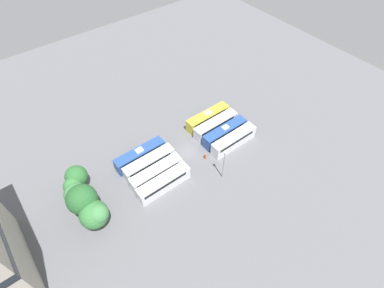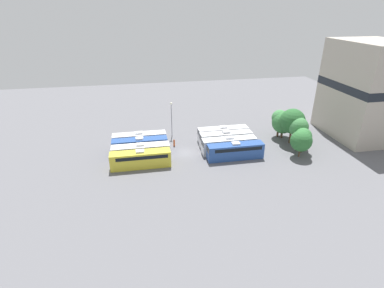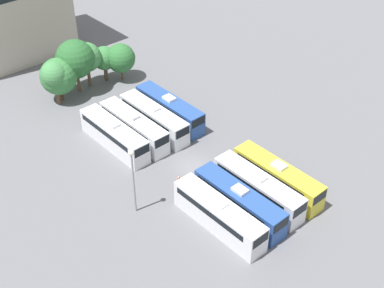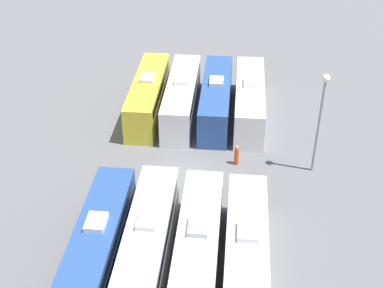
{
  "view_description": "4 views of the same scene",
  "coord_description": "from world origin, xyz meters",
  "px_view_note": "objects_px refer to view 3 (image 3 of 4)",
  "views": [
    {
      "loc": [
        -34.54,
        25.7,
        51.83
      ],
      "look_at": [
        -0.83,
        -0.51,
        3.22
      ],
      "focal_mm": 28.0,
      "sensor_mm": 36.0,
      "label": 1
    },
    {
      "loc": [
        56.39,
        -9.3,
        28.58
      ],
      "look_at": [
        0.37,
        1.33,
        2.08
      ],
      "focal_mm": 28.0,
      "sensor_mm": 36.0,
      "label": 2
    },
    {
      "loc": [
        -33.46,
        -37.42,
        40.74
      ],
      "look_at": [
        0.06,
        0.01,
        3.33
      ],
      "focal_mm": 50.0,
      "sensor_mm": 36.0,
      "label": 3
    },
    {
      "loc": [
        -3.4,
        32.72,
        25.06
      ],
      "look_at": [
        -0.28,
        -0.84,
        2.42
      ],
      "focal_mm": 50.0,
      "sensor_mm": 36.0,
      "label": 4
    }
  ],
  "objects_px": {
    "bus_4": "(114,135)",
    "tree_2": "(75,59)",
    "bus_0": "(219,214)",
    "bus_1": "(239,201)",
    "bus_6": "(154,118)",
    "light_pole": "(133,171)",
    "tree_0": "(54,75)",
    "tree_1": "(59,76)",
    "tree_5": "(121,58)",
    "bus_3": "(277,177)",
    "worker_person": "(179,183)",
    "tree_3": "(87,57)",
    "bus_5": "(134,126)",
    "bus_2": "(258,188)",
    "tree_4": "(104,58)",
    "bus_7": "(169,109)"
  },
  "relations": [
    {
      "from": "tree_1",
      "to": "tree_3",
      "type": "height_order",
      "value": "tree_3"
    },
    {
      "from": "bus_0",
      "to": "bus_1",
      "type": "bearing_deg",
      "value": 0.07
    },
    {
      "from": "worker_person",
      "to": "tree_0",
      "type": "xyz_separation_m",
      "value": [
        -0.87,
        25.08,
        3.89
      ]
    },
    {
      "from": "bus_2",
      "to": "tree_4",
      "type": "distance_m",
      "value": 33.79
    },
    {
      "from": "bus_0",
      "to": "tree_0",
      "type": "height_order",
      "value": "tree_0"
    },
    {
      "from": "bus_4",
      "to": "tree_5",
      "type": "xyz_separation_m",
      "value": [
        10.73,
        13.27,
        1.79
      ]
    },
    {
      "from": "tree_2",
      "to": "tree_5",
      "type": "relative_size",
      "value": 1.4
    },
    {
      "from": "bus_7",
      "to": "tree_5",
      "type": "height_order",
      "value": "tree_5"
    },
    {
      "from": "worker_person",
      "to": "tree_0",
      "type": "relative_size",
      "value": 0.26
    },
    {
      "from": "bus_4",
      "to": "bus_1",
      "type": "bearing_deg",
      "value": -81.39
    },
    {
      "from": "tree_3",
      "to": "bus_5",
      "type": "bearing_deg",
      "value": -101.59
    },
    {
      "from": "bus_2",
      "to": "tree_5",
      "type": "relative_size",
      "value": 2.01
    },
    {
      "from": "bus_7",
      "to": "tree_0",
      "type": "distance_m",
      "value": 16.61
    },
    {
      "from": "bus_2",
      "to": "bus_5",
      "type": "xyz_separation_m",
      "value": [
        -3.05,
        18.69,
        0.0
      ]
    },
    {
      "from": "tree_3",
      "to": "tree_4",
      "type": "xyz_separation_m",
      "value": [
        2.78,
        -0.26,
        -1.05
      ]
    },
    {
      "from": "bus_1",
      "to": "bus_6",
      "type": "bearing_deg",
      "value": 80.34
    },
    {
      "from": "light_pole",
      "to": "bus_3",
      "type": "bearing_deg",
      "value": -28.89
    },
    {
      "from": "bus_0",
      "to": "bus_3",
      "type": "xyz_separation_m",
      "value": [
        9.17,
        -0.07,
        0.0
      ]
    },
    {
      "from": "tree_2",
      "to": "tree_3",
      "type": "relative_size",
      "value": 1.18
    },
    {
      "from": "worker_person",
      "to": "tree_5",
      "type": "bearing_deg",
      "value": 68.14
    },
    {
      "from": "bus_0",
      "to": "tree_0",
      "type": "relative_size",
      "value": 1.76
    },
    {
      "from": "worker_person",
      "to": "tree_1",
      "type": "distance_m",
      "value": 25.87
    },
    {
      "from": "bus_3",
      "to": "bus_1",
      "type": "bearing_deg",
      "value": 179.32
    },
    {
      "from": "tree_2",
      "to": "bus_6",
      "type": "bearing_deg",
      "value": -82.27
    },
    {
      "from": "bus_4",
      "to": "tree_2",
      "type": "height_order",
      "value": "tree_2"
    },
    {
      "from": "tree_0",
      "to": "bus_4",
      "type": "bearing_deg",
      "value": -89.72
    },
    {
      "from": "bus_7",
      "to": "bus_1",
      "type": "bearing_deg",
      "value": -108.0
    },
    {
      "from": "tree_3",
      "to": "tree_5",
      "type": "distance_m",
      "value": 5.13
    },
    {
      "from": "bus_1",
      "to": "bus_3",
      "type": "relative_size",
      "value": 1.0
    },
    {
      "from": "bus_3",
      "to": "worker_person",
      "type": "height_order",
      "value": "bus_3"
    },
    {
      "from": "bus_5",
      "to": "worker_person",
      "type": "height_order",
      "value": "bus_5"
    },
    {
      "from": "tree_0",
      "to": "tree_5",
      "type": "distance_m",
      "value": 10.86
    },
    {
      "from": "tree_0",
      "to": "tree_3",
      "type": "relative_size",
      "value": 0.96
    },
    {
      "from": "tree_1",
      "to": "tree_5",
      "type": "xyz_separation_m",
      "value": [
        9.93,
        -0.94,
        -0.26
      ]
    },
    {
      "from": "bus_3",
      "to": "bus_7",
      "type": "distance_m",
      "value": 19.02
    },
    {
      "from": "bus_2",
      "to": "bus_4",
      "type": "height_order",
      "value": "same"
    },
    {
      "from": "light_pole",
      "to": "tree_0",
      "type": "height_order",
      "value": "light_pole"
    },
    {
      "from": "bus_1",
      "to": "bus_6",
      "type": "xyz_separation_m",
      "value": [
        3.15,
        18.54,
        0.0
      ]
    },
    {
      "from": "bus_0",
      "to": "bus_5",
      "type": "height_order",
      "value": "same"
    },
    {
      "from": "bus_0",
      "to": "tree_2",
      "type": "height_order",
      "value": "tree_2"
    },
    {
      "from": "bus_7",
      "to": "tree_2",
      "type": "xyz_separation_m",
      "value": [
        -5.04,
        14.62,
        3.48
      ]
    },
    {
      "from": "bus_3",
      "to": "tree_2",
      "type": "height_order",
      "value": "tree_2"
    },
    {
      "from": "bus_4",
      "to": "bus_3",
      "type": "bearing_deg",
      "value": -64.58
    },
    {
      "from": "tree_0",
      "to": "tree_2",
      "type": "distance_m",
      "value": 4.22
    },
    {
      "from": "bus_6",
      "to": "tree_2",
      "type": "height_order",
      "value": "tree_2"
    },
    {
      "from": "bus_0",
      "to": "tree_5",
      "type": "relative_size",
      "value": 2.01
    },
    {
      "from": "bus_3",
      "to": "worker_person",
      "type": "relative_size",
      "value": 6.81
    },
    {
      "from": "bus_3",
      "to": "tree_0",
      "type": "distance_m",
      "value": 33.99
    },
    {
      "from": "bus_5",
      "to": "bus_6",
      "type": "distance_m",
      "value": 3.11
    },
    {
      "from": "bus_1",
      "to": "bus_5",
      "type": "relative_size",
      "value": 1.0
    }
  ]
}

